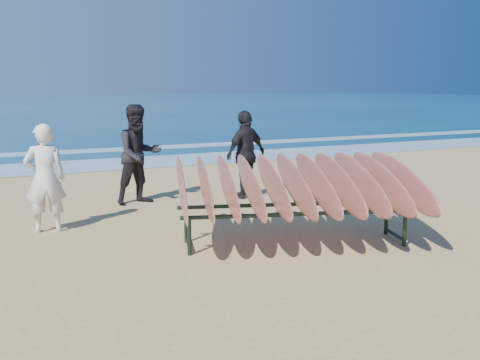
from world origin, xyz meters
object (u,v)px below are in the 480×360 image
(surfboard_rack, at_px, (295,185))
(person_white, at_px, (45,178))
(person_dark_b, at_px, (246,154))
(person_dark_a, at_px, (139,154))

(surfboard_rack, xyz_separation_m, person_white, (-2.96, 2.28, -0.02))
(surfboard_rack, distance_m, person_white, 3.74)
(person_white, bearing_deg, person_dark_b, -156.25)
(surfboard_rack, distance_m, person_dark_a, 3.89)
(person_dark_b, bearing_deg, person_white, -4.37)
(surfboard_rack, height_order, person_white, person_white)
(person_dark_a, bearing_deg, person_white, -151.79)
(person_white, distance_m, person_dark_a, 2.39)
(person_white, xyz_separation_m, person_dark_b, (3.91, 1.08, 0.03))
(person_white, relative_size, person_dark_a, 0.89)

